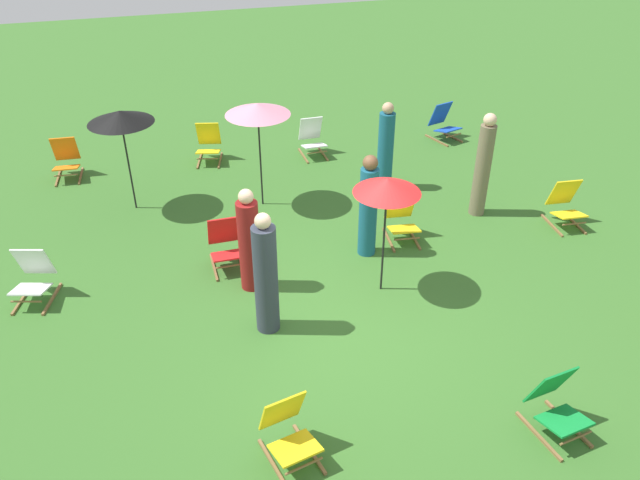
{
  "coord_description": "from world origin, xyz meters",
  "views": [
    {
      "loc": [
        -2.33,
        -6.72,
        5.71
      ],
      "look_at": [
        0.0,
        1.2,
        0.5
      ],
      "focal_mm": 35.2,
      "sensor_mm": 36.0,
      "label": 1
    }
  ],
  "objects_px": {
    "deckchair_3": "(402,219)",
    "person_1": "(249,243)",
    "deckchair_1": "(556,405)",
    "deckchair_2": "(225,245)",
    "deckchair_7": "(289,432)",
    "umbrella_2": "(258,109)",
    "deckchair_9": "(312,139)",
    "person_4": "(368,208)",
    "deckchair_5": "(444,123)",
    "person_3": "(483,167)",
    "deckchair_0": "(566,205)",
    "person_0": "(266,277)",
    "deckchair_10": "(208,144)",
    "person_2": "(386,149)",
    "deckchair_11": "(66,160)",
    "umbrella_0": "(120,117)",
    "umbrella_1": "(387,186)",
    "deckchair_8": "(33,277)"
  },
  "relations": [
    {
      "from": "deckchair_3",
      "to": "person_1",
      "type": "height_order",
      "value": "person_1"
    },
    {
      "from": "deckchair_1",
      "to": "deckchair_2",
      "type": "bearing_deg",
      "value": 117.01
    },
    {
      "from": "deckchair_7",
      "to": "umbrella_2",
      "type": "bearing_deg",
      "value": 68.61
    },
    {
      "from": "deckchair_9",
      "to": "person_4",
      "type": "bearing_deg",
      "value": -93.2
    },
    {
      "from": "deckchair_7",
      "to": "deckchair_5",
      "type": "bearing_deg",
      "value": 41.66
    },
    {
      "from": "umbrella_2",
      "to": "person_3",
      "type": "height_order",
      "value": "umbrella_2"
    },
    {
      "from": "deckchair_0",
      "to": "person_0",
      "type": "bearing_deg",
      "value": -161.35
    },
    {
      "from": "person_4",
      "to": "deckchair_1",
      "type": "bearing_deg",
      "value": 127.94
    },
    {
      "from": "deckchair_10",
      "to": "person_2",
      "type": "bearing_deg",
      "value": -21.43
    },
    {
      "from": "deckchair_0",
      "to": "person_4",
      "type": "relative_size",
      "value": 0.48
    },
    {
      "from": "deckchair_11",
      "to": "umbrella_2",
      "type": "xyz_separation_m",
      "value": [
        3.53,
        -2.23,
        1.49
      ]
    },
    {
      "from": "umbrella_0",
      "to": "umbrella_2",
      "type": "height_order",
      "value": "umbrella_2"
    },
    {
      "from": "umbrella_1",
      "to": "deckchair_2",
      "type": "bearing_deg",
      "value": 148.56
    },
    {
      "from": "person_0",
      "to": "deckchair_7",
      "type": "bearing_deg",
      "value": -86.61
    },
    {
      "from": "person_1",
      "to": "deckchair_0",
      "type": "bearing_deg",
      "value": -69.05
    },
    {
      "from": "deckchair_7",
      "to": "person_2",
      "type": "distance_m",
      "value": 6.62
    },
    {
      "from": "umbrella_1",
      "to": "person_3",
      "type": "distance_m",
      "value": 3.14
    },
    {
      "from": "deckchair_9",
      "to": "umbrella_1",
      "type": "distance_m",
      "value": 5.19
    },
    {
      "from": "deckchair_8",
      "to": "umbrella_2",
      "type": "xyz_separation_m",
      "value": [
        3.81,
        1.9,
        1.49
      ]
    },
    {
      "from": "deckchair_2",
      "to": "person_3",
      "type": "xyz_separation_m",
      "value": [
        4.65,
        0.38,
        0.56
      ]
    },
    {
      "from": "deckchair_5",
      "to": "person_2",
      "type": "distance_m",
      "value": 2.92
    },
    {
      "from": "deckchair_11",
      "to": "person_0",
      "type": "xyz_separation_m",
      "value": [
        2.87,
        -5.75,
        0.49
      ]
    },
    {
      "from": "deckchair_10",
      "to": "person_2",
      "type": "xyz_separation_m",
      "value": [
        3.11,
        -2.21,
        0.46
      ]
    },
    {
      "from": "person_0",
      "to": "person_1",
      "type": "distance_m",
      "value": 1.02
    },
    {
      "from": "deckchair_11",
      "to": "person_2",
      "type": "xyz_separation_m",
      "value": [
        5.95,
        -2.24,
        0.46
      ]
    },
    {
      "from": "umbrella_1",
      "to": "umbrella_2",
      "type": "xyz_separation_m",
      "value": [
        -1.17,
        3.12,
        0.11
      ]
    },
    {
      "from": "deckchair_10",
      "to": "umbrella_2",
      "type": "relative_size",
      "value": 0.43
    },
    {
      "from": "deckchair_3",
      "to": "deckchair_1",
      "type": "bearing_deg",
      "value": -82.1
    },
    {
      "from": "deckchair_3",
      "to": "deckchair_8",
      "type": "height_order",
      "value": "same"
    },
    {
      "from": "deckchair_11",
      "to": "person_2",
      "type": "bearing_deg",
      "value": -16.66
    },
    {
      "from": "deckchair_11",
      "to": "person_1",
      "type": "relative_size",
      "value": 0.5
    },
    {
      "from": "deckchair_8",
      "to": "umbrella_0",
      "type": "xyz_separation_m",
      "value": [
        1.51,
        2.41,
        1.41
      ]
    },
    {
      "from": "deckchair_9",
      "to": "deckchair_10",
      "type": "bearing_deg",
      "value": 171.18
    },
    {
      "from": "deckchair_7",
      "to": "deckchair_11",
      "type": "bearing_deg",
      "value": 95.94
    },
    {
      "from": "deckchair_11",
      "to": "deckchair_3",
      "type": "bearing_deg",
      "value": -32.44
    },
    {
      "from": "deckchair_10",
      "to": "person_1",
      "type": "distance_m",
      "value": 4.72
    },
    {
      "from": "deckchair_8",
      "to": "person_1",
      "type": "bearing_deg",
      "value": 5.41
    },
    {
      "from": "deckchair_11",
      "to": "umbrella_1",
      "type": "distance_m",
      "value": 7.25
    },
    {
      "from": "person_0",
      "to": "deckchair_1",
      "type": "bearing_deg",
      "value": -34.39
    },
    {
      "from": "deckchair_5",
      "to": "person_0",
      "type": "height_order",
      "value": "person_0"
    },
    {
      "from": "deckchair_8",
      "to": "deckchair_10",
      "type": "height_order",
      "value": "same"
    },
    {
      "from": "deckchair_0",
      "to": "deckchair_2",
      "type": "relative_size",
      "value": 1.0
    },
    {
      "from": "deckchair_10",
      "to": "deckchair_5",
      "type": "bearing_deg",
      "value": 10.54
    },
    {
      "from": "person_1",
      "to": "person_4",
      "type": "xyz_separation_m",
      "value": [
        1.99,
        0.39,
        0.06
      ]
    },
    {
      "from": "deckchair_2",
      "to": "umbrella_0",
      "type": "height_order",
      "value": "umbrella_0"
    },
    {
      "from": "deckchair_2",
      "to": "deckchair_7",
      "type": "height_order",
      "value": "same"
    },
    {
      "from": "person_2",
      "to": "umbrella_1",
      "type": "bearing_deg",
      "value": -137.65
    },
    {
      "from": "person_0",
      "to": "person_3",
      "type": "xyz_separation_m",
      "value": [
        4.35,
        2.08,
        0.06
      ]
    },
    {
      "from": "deckchair_8",
      "to": "umbrella_1",
      "type": "relative_size",
      "value": 0.46
    },
    {
      "from": "umbrella_0",
      "to": "person_0",
      "type": "relative_size",
      "value": 1.03
    }
  ]
}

